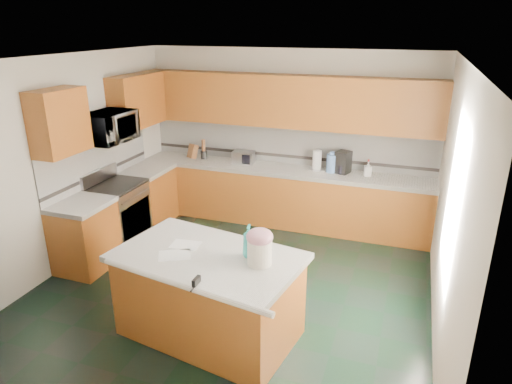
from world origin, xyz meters
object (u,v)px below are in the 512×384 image
at_px(island_base, 209,297).
at_px(treat_jar, 260,252).
at_px(island_top, 208,257).
at_px(toaster_oven, 243,157).
at_px(soap_bottle_island, 249,241).
at_px(coffee_maker, 343,162).
at_px(knife_block, 193,151).

relative_size(island_base, treat_jar, 7.04).
bearing_deg(island_top, toaster_oven, 113.78).
height_order(island_top, soap_bottle_island, soap_bottle_island).
height_order(toaster_oven, coffee_maker, coffee_maker).
relative_size(treat_jar, coffee_maker, 0.73).
height_order(treat_jar, soap_bottle_island, soap_bottle_island).
bearing_deg(island_top, coffee_maker, 84.36).
bearing_deg(coffee_maker, toaster_oven, -160.56).
bearing_deg(treat_jar, knife_block, 140.50).
bearing_deg(toaster_oven, treat_jar, -72.10).
xyz_separation_m(island_top, soap_bottle_island, (0.40, 0.11, 0.20)).
bearing_deg(coffee_maker, island_top, -86.85).
bearing_deg(toaster_oven, island_top, -81.27).
bearing_deg(island_top, soap_bottle_island, 24.44).
relative_size(knife_block, coffee_maker, 0.70).
bearing_deg(treat_jar, island_base, -165.74).
distance_m(knife_block, coffee_maker, 2.49).
distance_m(island_top, knife_block, 3.44).
bearing_deg(island_base, knife_block, 128.55).
distance_m(soap_bottle_island, coffee_maker, 2.97).
bearing_deg(coffee_maker, treat_jar, -77.03).
xyz_separation_m(island_base, island_top, (-0.00, 0.00, 0.46)).
height_order(knife_block, coffee_maker, coffee_maker).
height_order(island_base, treat_jar, treat_jar).
bearing_deg(coffee_maker, island_base, -86.85).
bearing_deg(soap_bottle_island, coffee_maker, 75.60).
bearing_deg(soap_bottle_island, toaster_oven, 105.69).
bearing_deg(toaster_oven, coffee_maker, -4.40).
distance_m(toaster_oven, coffee_maker, 1.59).
distance_m(treat_jar, soap_bottle_island, 0.18).
xyz_separation_m(island_base, coffee_maker, (0.83, 3.04, 0.66)).
xyz_separation_m(island_base, knife_block, (-1.67, 3.01, 0.61)).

